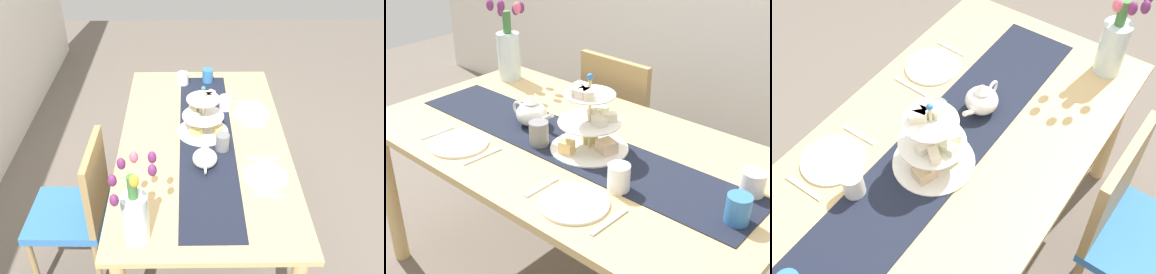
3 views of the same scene
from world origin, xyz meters
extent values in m
plane|color=#6B6056|center=(0.00, 0.00, 0.00)|extent=(8.00, 8.00, 0.00)
cube|color=tan|center=(0.00, 0.00, 0.75)|extent=(1.73, 0.95, 0.03)
cylinder|color=tan|center=(0.79, -0.40, 0.37)|extent=(0.07, 0.07, 0.74)
cylinder|color=tan|center=(0.79, 0.40, 0.37)|extent=(0.07, 0.07, 0.74)
cylinder|color=#9C8254|center=(-0.06, 0.95, 0.21)|extent=(0.04, 0.04, 0.41)
cylinder|color=#9C8254|center=(-0.42, 0.96, 0.21)|extent=(0.04, 0.04, 0.41)
cylinder|color=#9C8254|center=(-0.07, 0.59, 0.21)|extent=(0.04, 0.04, 0.41)
cylinder|color=#9C8254|center=(-0.43, 0.60, 0.21)|extent=(0.04, 0.04, 0.41)
cube|color=#3370B7|center=(-0.25, 0.77, 0.43)|extent=(0.43, 0.43, 0.05)
cube|color=#9C8254|center=(-0.25, 0.58, 0.69)|extent=(0.42, 0.05, 0.45)
cube|color=black|center=(0.00, -0.02, 0.77)|extent=(1.54, 0.31, 0.00)
cylinder|color=beige|center=(0.09, 0.00, 0.91)|extent=(0.01, 0.01, 0.28)
cylinder|color=white|center=(0.09, 0.00, 0.78)|extent=(0.30, 0.30, 0.01)
cylinder|color=white|center=(0.09, 0.00, 0.89)|extent=(0.24, 0.24, 0.01)
cylinder|color=white|center=(0.09, 0.00, 1.00)|extent=(0.19, 0.19, 0.01)
cube|color=beige|center=(0.16, 0.01, 0.80)|extent=(0.08, 0.08, 0.05)
cube|color=#DACC74|center=(0.05, 0.04, 0.80)|extent=(0.08, 0.08, 0.04)
cube|color=#EEC574|center=(0.05, -0.09, 0.80)|extent=(0.06, 0.06, 0.05)
cube|color=silver|center=(0.13, 0.00, 0.90)|extent=(0.06, 0.05, 0.03)
cube|color=#F3E7C9|center=(0.14, 0.05, 0.90)|extent=(0.06, 0.07, 0.03)
cube|color=beige|center=(0.09, 0.07, 0.90)|extent=(0.04, 0.06, 0.03)
cube|color=beige|center=(0.04, 0.05, 0.90)|extent=(0.07, 0.06, 0.03)
cube|color=beige|center=(0.05, 0.00, 1.01)|extent=(0.06, 0.04, 0.03)
cube|color=silver|center=(0.06, -0.04, 1.01)|extent=(0.06, 0.07, 0.03)
cube|color=silver|center=(0.09, -0.04, 1.01)|extent=(0.04, 0.06, 0.03)
cube|color=#F3E8BA|center=(0.11, -0.04, 1.01)|extent=(0.07, 0.06, 0.03)
sphere|color=#3370B7|center=(0.09, 0.00, 1.06)|extent=(0.02, 0.02, 0.02)
ellipsoid|color=white|center=(-0.23, 0.00, 0.82)|extent=(0.13, 0.13, 0.10)
cone|color=white|center=(-0.23, 0.00, 0.89)|extent=(0.06, 0.06, 0.04)
cylinder|color=white|center=(-0.14, 0.00, 0.83)|extent=(0.07, 0.02, 0.06)
torus|color=white|center=(-0.31, 0.00, 0.82)|extent=(0.07, 0.01, 0.07)
cylinder|color=silver|center=(-0.72, 0.31, 0.89)|extent=(0.12, 0.12, 0.24)
cylinder|color=#3D7538|center=(-0.72, 0.31, 1.06)|extent=(0.04, 0.04, 0.12)
ellipsoid|color=#E5607A|center=(-0.63, 0.31, 1.15)|extent=(0.04, 0.04, 0.06)
ellipsoid|color=#6B2860|center=(-0.66, 0.36, 1.13)|extent=(0.04, 0.04, 0.06)
ellipsoid|color=#6B2860|center=(-0.73, 0.39, 1.11)|extent=(0.04, 0.04, 0.06)
ellipsoid|color=#6B2860|center=(-0.83, 0.37, 1.09)|extent=(0.04, 0.04, 0.06)
ellipsoid|color=yellow|center=(-0.82, 0.29, 1.18)|extent=(0.04, 0.04, 0.06)
ellipsoid|color=#6B2860|center=(-0.73, 0.23, 1.16)|extent=(0.04, 0.04, 0.06)
ellipsoid|color=#6B2860|center=(-0.66, 0.23, 1.16)|extent=(0.04, 0.04, 0.06)
cylinder|color=white|center=(0.68, 0.12, 0.81)|extent=(0.08, 0.08, 0.08)
cylinder|color=white|center=(-0.32, -0.31, 0.77)|extent=(0.23, 0.23, 0.01)
cube|color=silver|center=(-0.46, -0.31, 0.77)|extent=(0.02, 0.15, 0.01)
cube|color=silver|center=(-0.17, -0.31, 0.77)|extent=(0.02, 0.17, 0.01)
cylinder|color=white|center=(0.29, -0.31, 0.77)|extent=(0.23, 0.23, 0.01)
cube|color=silver|center=(0.14, -0.31, 0.77)|extent=(0.02, 0.15, 0.01)
cube|color=silver|center=(0.43, -0.31, 0.77)|extent=(0.02, 0.17, 0.01)
cylinder|color=slate|center=(-0.08, -0.10, 0.82)|extent=(0.08, 0.08, 0.09)
cylinder|color=white|center=(0.34, -0.15, 0.82)|extent=(0.08, 0.08, 0.09)
cylinder|color=#3370B7|center=(0.71, -0.05, 0.82)|extent=(0.08, 0.08, 0.09)
camera|label=1|loc=(-2.04, 0.09, 2.24)|focal=41.19mm
camera|label=2|loc=(1.18, -1.29, 1.69)|focal=47.00mm
camera|label=3|loc=(0.92, 0.70, 2.22)|focal=46.91mm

